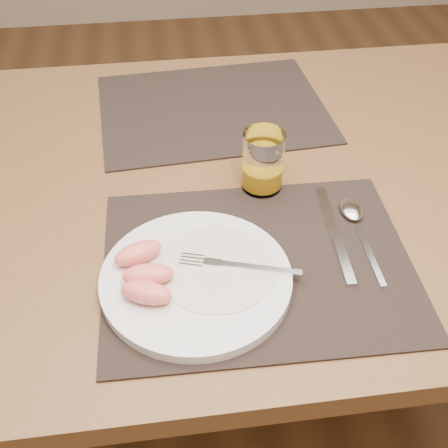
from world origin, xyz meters
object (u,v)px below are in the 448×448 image
Objects in this scene: placemat_near at (258,263)px; fork at (229,265)px; juice_glass at (263,164)px; knife at (337,241)px; table at (229,210)px; spoon at (354,215)px; plate at (196,279)px; placemat_far at (213,108)px.

placemat_near is 0.05m from fork.
juice_glass is (0.04, 0.18, 0.05)m from placemat_near.
table is at bearing 125.47° from knife.
knife reaches higher than table.
spoon is at bearing 50.29° from knife.
table is at bearing 141.07° from spoon.
table is 0.26m from fork.
placemat_near reaches higher than table.
fork is at bearing -156.83° from spoon.
table is 13.47× the size of juice_glass.
plate is at bearing -166.32° from fork.
placemat_far is 0.27m from juice_glass.
placemat_far is at bearing 101.19° from juice_glass.
fork reaches higher than placemat_far.
fork is (-0.03, -0.46, 0.02)m from placemat_far.
placemat_near is 0.44m from placemat_far.
placemat_near is at bearing -168.63° from knife.
knife is 1.15× the size of spoon.
placemat_far is at bearing 116.61° from spoon.
knife reaches higher than placemat_far.
knife is at bearing -54.53° from table.
knife is at bearing 11.37° from placemat_near.
juice_glass is at bearing 57.18° from plate.
table is at bearing 81.93° from fork.
plate is at bearing -99.57° from placemat_far.
placemat_far is 1.67× the size of plate.
fork reaches higher than placemat_near.
spoon is at bearing -37.58° from juice_glass.
plate is at bearing -108.34° from table.
fork is at bearing -93.78° from placemat_far.
table is 3.11× the size of placemat_near.
fork reaches higher than knife.
fork reaches higher than table.
plate is 0.25m from juice_glass.
juice_glass reaches higher than knife.
placemat_far is 0.46m from fork.
fork is 0.21m from juice_glass.
knife is at bearing -129.71° from spoon.
spoon is at bearing 21.49° from plate.
table is 7.32× the size of spoon.
plate is (-0.09, -0.03, 0.01)m from placemat_near.
plate is 0.05m from fork.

